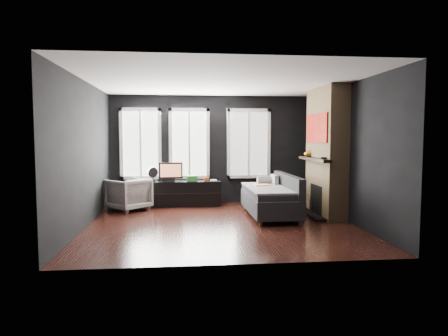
{
  "coord_description": "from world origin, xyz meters",
  "views": [
    {
      "loc": [
        -0.71,
        -7.55,
        1.66
      ],
      "look_at": [
        0.1,
        0.3,
        1.05
      ],
      "focal_mm": 32.0,
      "sensor_mm": 36.0,
      "label": 1
    }
  ],
  "objects": [
    {
      "name": "fireplace",
      "position": [
        2.3,
        0.6,
        1.35
      ],
      "size": [
        0.7,
        1.62,
        2.7
      ],
      "primitive_type": null,
      "color": "#93724C",
      "rests_on": "floor"
    },
    {
      "name": "mantel_clock",
      "position": [
        2.05,
        0.05,
        1.25
      ],
      "size": [
        0.12,
        0.12,
        0.04
      ],
      "primitive_type": "cylinder",
      "rotation": [
        0.0,
        0.0,
        -0.02
      ],
      "color": "black",
      "rests_on": "fireplace"
    },
    {
      "name": "floor",
      "position": [
        0.0,
        0.0,
        0.0
      ],
      "size": [
        5.0,
        5.0,
        0.0
      ],
      "primitive_type": "plane",
      "color": "black",
      "rests_on": "ground"
    },
    {
      "name": "wall_right",
      "position": [
        2.5,
        0.0,
        1.35
      ],
      "size": [
        0.02,
        5.0,
        2.7
      ],
      "primitive_type": "cube",
      "color": "black",
      "rests_on": "ground"
    },
    {
      "name": "windows",
      "position": [
        -0.45,
        2.46,
        2.38
      ],
      "size": [
        4.0,
        0.16,
        1.76
      ],
      "primitive_type": null,
      "color": "white",
      "rests_on": "wall_back"
    },
    {
      "name": "mantel_vase",
      "position": [
        2.05,
        1.05,
        1.31
      ],
      "size": [
        0.2,
        0.21,
        0.17
      ],
      "primitive_type": "imported",
      "rotation": [
        0.0,
        0.0,
        0.19
      ],
      "color": "yellow",
      "rests_on": "fireplace"
    },
    {
      "name": "wall_left",
      "position": [
        -2.5,
        0.0,
        1.35
      ],
      "size": [
        0.02,
        5.0,
        2.7
      ],
      "primitive_type": "cube",
      "color": "black",
      "rests_on": "ground"
    },
    {
      "name": "wall_back",
      "position": [
        0.0,
        2.5,
        1.35
      ],
      "size": [
        5.0,
        0.02,
        2.7
      ],
      "primitive_type": "cube",
      "color": "black",
      "rests_on": "ground"
    },
    {
      "name": "sofa",
      "position": [
        1.1,
        0.6,
        0.44
      ],
      "size": [
        1.03,
        2.06,
        0.88
      ],
      "primitive_type": null,
      "rotation": [
        0.0,
        0.0,
        0.0
      ],
      "color": "#252527",
      "rests_on": "floor"
    },
    {
      "name": "armchair",
      "position": [
        -1.95,
        1.59,
        0.4
      ],
      "size": [
        1.08,
        1.08,
        0.81
      ],
      "primitive_type": "imported",
      "rotation": [
        0.0,
        0.0,
        -2.36
      ],
      "color": "white",
      "rests_on": "floor"
    },
    {
      "name": "ceiling",
      "position": [
        0.0,
        0.0,
        2.7
      ],
      "size": [
        5.0,
        5.0,
        0.0
      ],
      "primitive_type": "plane",
      "color": "white",
      "rests_on": "ground"
    },
    {
      "name": "stripe_pillow",
      "position": [
        1.33,
        1.16,
        0.64
      ],
      "size": [
        0.1,
        0.38,
        0.38
      ],
      "primitive_type": "cube",
      "rotation": [
        0.0,
        0.0,
        0.03
      ],
      "color": "gray",
      "rests_on": "sofa"
    },
    {
      "name": "storage_box",
      "position": [
        -0.5,
        2.02,
        0.67
      ],
      "size": [
        0.26,
        0.18,
        0.13
      ],
      "primitive_type": "cube",
      "rotation": [
        0.0,
        0.0,
        0.1
      ],
      "color": "#2A7A2E",
      "rests_on": "media_console"
    },
    {
      "name": "book",
      "position": [
        -0.04,
        2.17,
        0.71
      ],
      "size": [
        0.15,
        0.02,
        0.2
      ],
      "primitive_type": "imported",
      "rotation": [
        0.0,
        0.0,
        0.04
      ],
      "color": "beige",
      "rests_on": "media_console"
    },
    {
      "name": "desk_fan",
      "position": [
        -1.43,
        2.07,
        0.78
      ],
      "size": [
        0.32,
        0.32,
        0.35
      ],
      "primitive_type": null,
      "rotation": [
        0.0,
        0.0,
        0.33
      ],
      "color": "gray",
      "rests_on": "media_console"
    },
    {
      "name": "monitor",
      "position": [
        -1.0,
        2.1,
        0.86
      ],
      "size": [
        0.58,
        0.13,
        0.52
      ],
      "primitive_type": null,
      "rotation": [
        0.0,
        0.0,
        0.01
      ],
      "color": "black",
      "rests_on": "media_console"
    },
    {
      "name": "mug",
      "position": [
        -0.16,
        2.01,
        0.67
      ],
      "size": [
        0.13,
        0.11,
        0.13
      ],
      "primitive_type": "imported",
      "rotation": [
        0.0,
        0.0,
        0.06
      ],
      "color": "#D5601E",
      "rests_on": "media_console"
    },
    {
      "name": "media_console",
      "position": [
        -0.69,
        2.1,
        0.3
      ],
      "size": [
        1.76,
        0.55,
        0.6
      ],
      "primitive_type": null,
      "rotation": [
        0.0,
        0.0,
        0.0
      ],
      "color": "black",
      "rests_on": "floor"
    }
  ]
}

